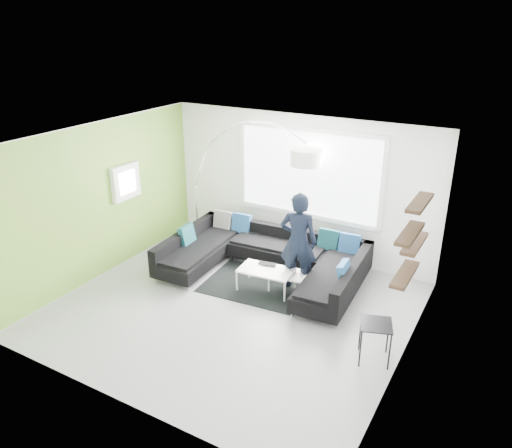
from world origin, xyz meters
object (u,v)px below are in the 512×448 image
Objects in this scene: arc_lamp at (195,185)px; person at (298,241)px; coffee_table at (279,280)px; side_table at (374,342)px; sectional_sofa at (263,261)px; laptop at (266,265)px.

arc_lamp reaches higher than person.
side_table is (2.02, -1.06, 0.10)m from coffee_table.
coffee_table is 2.64m from arc_lamp.
sectional_sofa is at bearing 145.67° from coffee_table.
person is (2.47, -0.44, -0.48)m from arc_lamp.
coffee_table is at bearing 36.84° from person.
sectional_sofa is at bearing 152.02° from side_table.
laptop is (1.98, -0.68, -0.96)m from arc_lamp.
sectional_sofa is at bearing -20.95° from arc_lamp.
arc_lamp reaches higher than side_table.
laptop reaches higher than coffee_table.
arc_lamp is 4.75m from side_table.
sectional_sofa is at bearing 120.74° from laptop.
coffee_table is at bearing -14.50° from laptop.
arc_lamp is 1.54× the size of person.
coffee_table is at bearing 152.34° from side_table.
side_table is at bearing -31.68° from sectional_sofa.
side_table is (2.49, -1.32, -0.04)m from sectional_sofa.
person is 0.73m from laptop.
laptop is at bearing 169.03° from coffee_table.
arc_lamp is at bearing 157.47° from coffee_table.
coffee_table is 2.06× the size of side_table.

